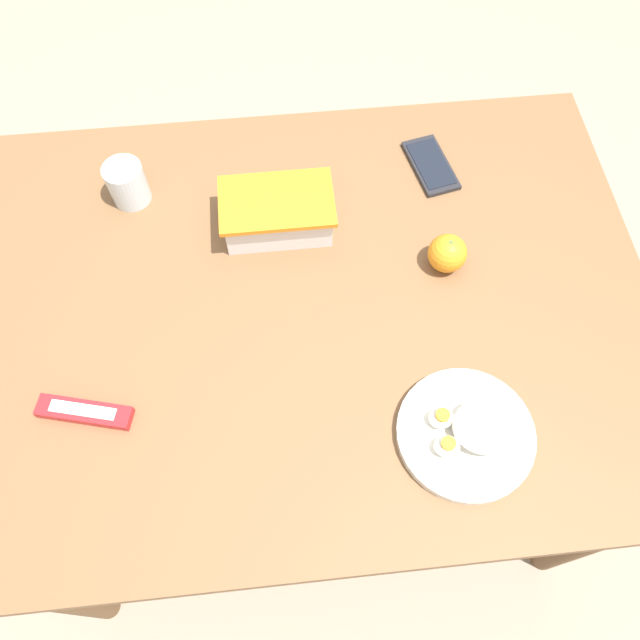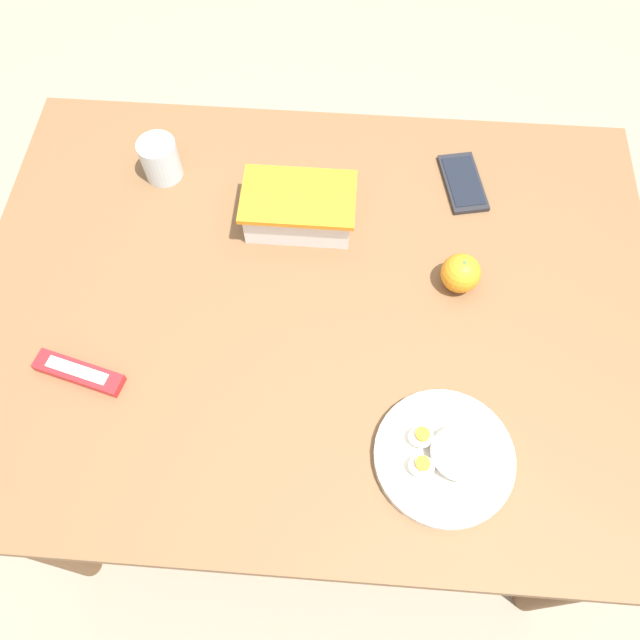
{
  "view_description": "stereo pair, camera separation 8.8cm",
  "coord_description": "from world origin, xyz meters",
  "px_view_note": "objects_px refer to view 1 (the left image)",
  "views": [
    {
      "loc": [
        -0.04,
        -0.55,
        1.76
      ],
      "look_at": [
        0.01,
        -0.06,
        0.8
      ],
      "focal_mm": 35.0,
      "sensor_mm": 36.0,
      "label": 1
    },
    {
      "loc": [
        0.05,
        -0.56,
        1.76
      ],
      "look_at": [
        0.01,
        -0.06,
        0.8
      ],
      "focal_mm": 35.0,
      "sensor_mm": 36.0,
      "label": 2
    }
  ],
  "objects_px": {
    "food_container": "(278,215)",
    "rice_plate": "(470,432)",
    "orange_fruit": "(447,253)",
    "drinking_glass": "(127,183)",
    "cell_phone": "(431,165)",
    "candy_bar": "(84,412)"
  },
  "relations": [
    {
      "from": "cell_phone",
      "to": "drinking_glass",
      "type": "height_order",
      "value": "drinking_glass"
    },
    {
      "from": "rice_plate",
      "to": "drinking_glass",
      "type": "height_order",
      "value": "drinking_glass"
    },
    {
      "from": "candy_bar",
      "to": "drinking_glass",
      "type": "bearing_deg",
      "value": 82.32
    },
    {
      "from": "orange_fruit",
      "to": "candy_bar",
      "type": "relative_size",
      "value": 0.44
    },
    {
      "from": "orange_fruit",
      "to": "rice_plate",
      "type": "distance_m",
      "value": 0.33
    },
    {
      "from": "orange_fruit",
      "to": "rice_plate",
      "type": "xyz_separation_m",
      "value": [
        -0.03,
        -0.33,
        -0.02
      ]
    },
    {
      "from": "candy_bar",
      "to": "food_container",
      "type": "bearing_deg",
      "value": 45.37
    },
    {
      "from": "orange_fruit",
      "to": "candy_bar",
      "type": "distance_m",
      "value": 0.69
    },
    {
      "from": "cell_phone",
      "to": "drinking_glass",
      "type": "distance_m",
      "value": 0.61
    },
    {
      "from": "orange_fruit",
      "to": "rice_plate",
      "type": "bearing_deg",
      "value": -94.58
    },
    {
      "from": "food_container",
      "to": "drinking_glass",
      "type": "bearing_deg",
      "value": 160.84
    },
    {
      "from": "orange_fruit",
      "to": "rice_plate",
      "type": "height_order",
      "value": "orange_fruit"
    },
    {
      "from": "orange_fruit",
      "to": "candy_bar",
      "type": "xyz_separation_m",
      "value": [
        -0.65,
        -0.23,
        -0.03
      ]
    },
    {
      "from": "food_container",
      "to": "rice_plate",
      "type": "bearing_deg",
      "value": -58.51
    },
    {
      "from": "orange_fruit",
      "to": "drinking_glass",
      "type": "relative_size",
      "value": 0.85
    },
    {
      "from": "orange_fruit",
      "to": "candy_bar",
      "type": "bearing_deg",
      "value": -160.49
    },
    {
      "from": "rice_plate",
      "to": "drinking_glass",
      "type": "distance_m",
      "value": 0.79
    },
    {
      "from": "food_container",
      "to": "drinking_glass",
      "type": "height_order",
      "value": "drinking_glass"
    },
    {
      "from": "orange_fruit",
      "to": "drinking_glass",
      "type": "xyz_separation_m",
      "value": [
        -0.59,
        0.22,
        0.01
      ]
    },
    {
      "from": "orange_fruit",
      "to": "candy_bar",
      "type": "height_order",
      "value": "orange_fruit"
    },
    {
      "from": "food_container",
      "to": "drinking_glass",
      "type": "relative_size",
      "value": 2.5
    },
    {
      "from": "orange_fruit",
      "to": "drinking_glass",
      "type": "height_order",
      "value": "drinking_glass"
    }
  ]
}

